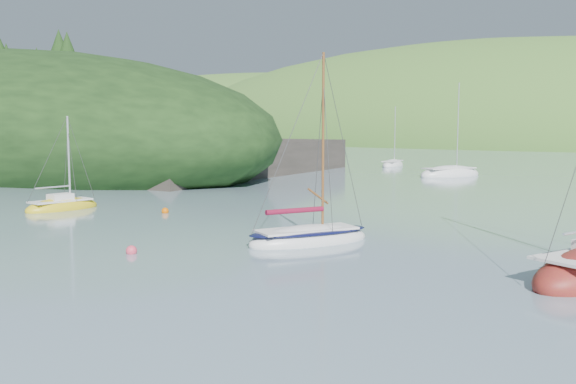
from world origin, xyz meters
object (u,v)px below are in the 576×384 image
Objects in this scene: sailboat_yellow at (62,207)px; distant_sloop_a at (450,175)px; distant_sloop_c at (393,165)px; daysailer_white at (309,238)px.

distant_sloop_a is at bearing 80.80° from sailboat_yellow.
distant_sloop_a reaches higher than distant_sloop_c.
distant_sloop_c is at bearing 139.28° from daysailer_white.
sailboat_yellow is 50.58m from distant_sloop_c.
sailboat_yellow is 0.62× the size of distant_sloop_a.
distant_sloop_c is (-24.53, 49.33, -0.06)m from daysailer_white.
daysailer_white is at bearing -49.43° from distant_sloop_a.
sailboat_yellow is at bearing -154.27° from daysailer_white.
sailboat_yellow is at bearing -76.72° from distant_sloop_a.
sailboat_yellow is 40.97m from distant_sloop_a.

